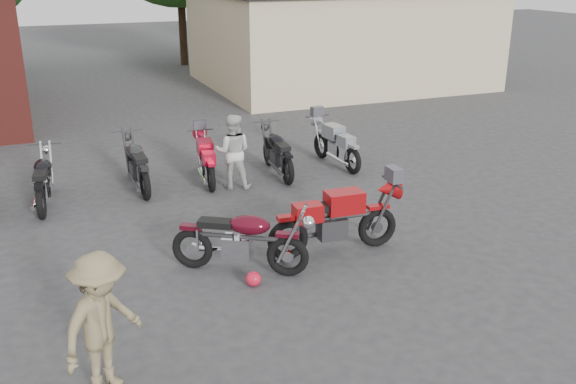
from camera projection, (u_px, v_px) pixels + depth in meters
name	position (u px, v px, depth m)	size (l,w,h in m)	color
ground	(272.00, 288.00, 9.56)	(90.00, 90.00, 0.00)	#313133
stucco_building	(338.00, 38.00, 25.05)	(10.00, 8.00, 3.50)	#C1B389
vintage_motorcycle	(242.00, 236.00, 9.85)	(2.11, 0.69, 1.22)	#470816
sportbike	(337.00, 217.00, 10.52)	(2.20, 0.73, 1.28)	#A00D10
helmet	(253.00, 279.00, 9.60)	(0.24, 0.24, 0.22)	red
person_light	(233.00, 152.00, 13.54)	(0.78, 0.61, 1.60)	silver
person_tan	(102.00, 324.00, 7.03)	(1.09, 0.63, 1.69)	olive
row_bike_2	(43.00, 177.00, 12.62)	(2.00, 0.66, 1.16)	black
row_bike_3	(137.00, 162.00, 13.56)	(2.06, 0.68, 1.20)	black
row_bike_4	(206.00, 158.00, 14.01)	(1.87, 0.62, 1.09)	#B90F2B
row_bike_5	(277.00, 150.00, 14.47)	(2.01, 0.66, 1.17)	black
row_bike_6	(336.00, 142.00, 15.12)	(1.98, 0.65, 1.15)	gray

